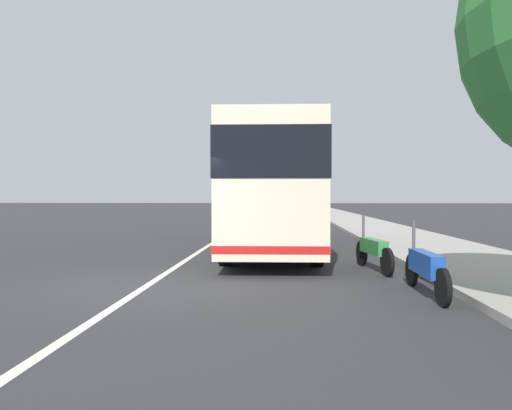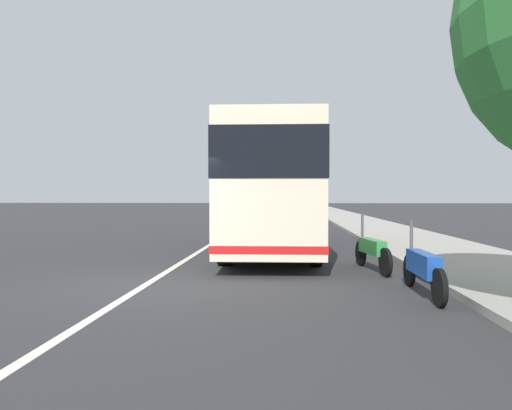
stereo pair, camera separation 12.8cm
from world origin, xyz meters
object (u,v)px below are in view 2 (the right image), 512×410
object	(u,v)px
motorcycle_mid_row	(423,268)
motorcycle_angled	(372,250)
car_behind_bus	(290,207)
coach_bus	(271,185)
car_far_distant	(283,205)

from	to	relation	value
motorcycle_mid_row	motorcycle_angled	bearing A→B (deg)	8.02
motorcycle_mid_row	car_behind_bus	distance (m)	39.17
coach_bus	car_behind_bus	xyz separation A→B (m)	(32.48, -0.72, -1.39)
coach_bus	motorcycle_angled	size ratio (longest dim) A/B	4.86
coach_bus	motorcycle_angled	bearing A→B (deg)	-150.04
car_far_distant	coach_bus	bearing A→B (deg)	-178.79
motorcycle_mid_row	car_far_distant	size ratio (longest dim) A/B	0.49
motorcycle_mid_row	car_behind_bus	xyz separation A→B (m)	(39.11, 2.11, 0.20)
coach_bus	motorcycle_mid_row	bearing A→B (deg)	-158.22
coach_bus	car_far_distant	bearing A→B (deg)	-1.29
coach_bus	motorcycle_angled	world-z (taller)	coach_bus
coach_bus	car_far_distant	distance (m)	37.49
motorcycle_mid_row	motorcycle_angled	xyz separation A→B (m)	(2.61, 0.39, -0.01)
car_far_distant	motorcycle_mid_row	bearing A→B (deg)	-175.12
motorcycle_mid_row	car_far_distant	xyz separation A→B (m)	(44.08, 2.89, 0.21)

